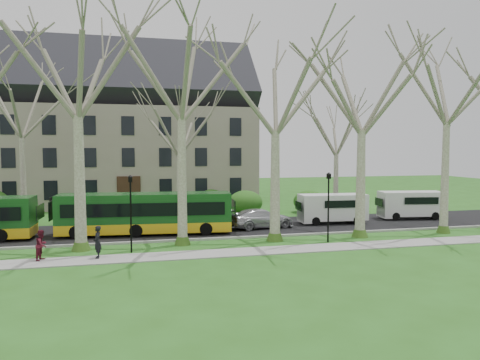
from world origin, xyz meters
The scene contains 15 objects.
ground centered at (0.00, 0.00, 0.00)m, with size 120.00×120.00×0.00m, color #2A5D1A.
sidewalk centered at (0.00, -2.50, 0.03)m, with size 70.00×2.00×0.06m, color gray.
road centered at (0.00, 5.50, 0.03)m, with size 80.00×8.00×0.06m, color black.
curb centered at (0.00, 1.50, 0.07)m, with size 80.00×0.25×0.14m, color #A5A39E.
building centered at (-6.00, 24.00, 8.07)m, with size 26.50×12.20×16.00m.
tree_row_verge centered at (0.00, 0.30, 7.00)m, with size 49.00×7.00×14.00m.
tree_row_far centered at (-1.33, 11.00, 6.00)m, with size 33.00×7.00×12.00m.
lamp_row centered at (0.00, -1.00, 2.57)m, with size 36.22×0.22×4.30m.
hedges centered at (-4.67, 14.00, 1.00)m, with size 30.60×8.60×2.00m.
bus_follow centered at (-4.98, 4.31, 1.49)m, with size 11.47×2.39×2.87m, color #154B1A, non-canonical shape.
sedan centered at (3.33, 4.78, 0.76)m, with size 1.96×4.81×1.40m, color #AEAFB3.
van_a centered at (9.33, 5.52, 1.19)m, with size 5.16×1.88×2.25m, color silver, non-canonical shape.
van_b centered at (16.63, 6.14, 1.18)m, with size 5.15×1.87×2.25m, color silver, non-canonical shape.
pedestrian_a centered at (-7.76, -2.17, 0.92)m, with size 0.63×0.41×1.72m, color black.
pedestrian_b centered at (-10.56, -1.95, 0.86)m, with size 0.77×0.60×1.59m, color #561322.
Camera 1 is at (-6.21, -27.79, 5.92)m, focal length 35.00 mm.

